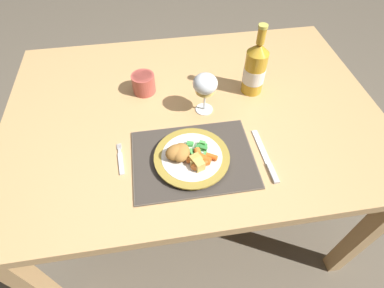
{
  "coord_description": "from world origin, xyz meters",
  "views": [
    {
      "loc": [
        -0.12,
        -0.78,
        1.49
      ],
      "look_at": [
        -0.03,
        -0.2,
        0.78
      ],
      "focal_mm": 28.0,
      "sensor_mm": 36.0,
      "label": 1
    }
  ],
  "objects_px": {
    "fork": "(121,161)",
    "wine_glass": "(205,85)",
    "dining_table": "(192,124)",
    "dinner_plate": "(192,158)",
    "table_knife": "(267,160)",
    "bottle": "(255,69)",
    "drinking_cup": "(144,83)"
  },
  "relations": [
    {
      "from": "dinner_plate",
      "to": "drinking_cup",
      "type": "height_order",
      "value": "drinking_cup"
    },
    {
      "from": "dining_table",
      "to": "wine_glass",
      "type": "distance_m",
      "value": 0.2
    },
    {
      "from": "table_knife",
      "to": "bottle",
      "type": "relative_size",
      "value": 0.8
    },
    {
      "from": "dinner_plate",
      "to": "fork",
      "type": "xyz_separation_m",
      "value": [
        -0.22,
        0.03,
        -0.01
      ]
    },
    {
      "from": "fork",
      "to": "drinking_cup",
      "type": "distance_m",
      "value": 0.34
    },
    {
      "from": "dinner_plate",
      "to": "bottle",
      "type": "relative_size",
      "value": 0.88
    },
    {
      "from": "dinner_plate",
      "to": "table_knife",
      "type": "bearing_deg",
      "value": -8.38
    },
    {
      "from": "fork",
      "to": "wine_glass",
      "type": "xyz_separation_m",
      "value": [
        0.3,
        0.19,
        0.11
      ]
    },
    {
      "from": "dining_table",
      "to": "fork",
      "type": "xyz_separation_m",
      "value": [
        -0.26,
        -0.2,
        0.09
      ]
    },
    {
      "from": "dining_table",
      "to": "table_knife",
      "type": "height_order",
      "value": "table_knife"
    },
    {
      "from": "bottle",
      "to": "drinking_cup",
      "type": "relative_size",
      "value": 3.1
    },
    {
      "from": "table_knife",
      "to": "bottle",
      "type": "height_order",
      "value": "bottle"
    },
    {
      "from": "wine_glass",
      "to": "bottle",
      "type": "distance_m",
      "value": 0.21
    },
    {
      "from": "bottle",
      "to": "dinner_plate",
      "type": "bearing_deg",
      "value": -132.73
    },
    {
      "from": "table_knife",
      "to": "wine_glass",
      "type": "xyz_separation_m",
      "value": [
        -0.15,
        0.25,
        0.11
      ]
    },
    {
      "from": "wine_glass",
      "to": "bottle",
      "type": "xyz_separation_m",
      "value": [
        0.2,
        0.08,
        -0.01
      ]
    },
    {
      "from": "dining_table",
      "to": "drinking_cup",
      "type": "bearing_deg",
      "value": 144.12
    },
    {
      "from": "drinking_cup",
      "to": "dining_table",
      "type": "bearing_deg",
      "value": -35.88
    },
    {
      "from": "table_knife",
      "to": "dinner_plate",
      "type": "bearing_deg",
      "value": 171.62
    },
    {
      "from": "dinner_plate",
      "to": "fork",
      "type": "relative_size",
      "value": 1.9
    },
    {
      "from": "fork",
      "to": "table_knife",
      "type": "height_order",
      "value": "table_knife"
    },
    {
      "from": "fork",
      "to": "drinking_cup",
      "type": "relative_size",
      "value": 1.44
    },
    {
      "from": "fork",
      "to": "wine_glass",
      "type": "distance_m",
      "value": 0.37
    },
    {
      "from": "dinner_plate",
      "to": "fork",
      "type": "height_order",
      "value": "dinner_plate"
    },
    {
      "from": "dining_table",
      "to": "wine_glass",
      "type": "xyz_separation_m",
      "value": [
        0.04,
        -0.02,
        0.2
      ]
    },
    {
      "from": "table_knife",
      "to": "bottle",
      "type": "distance_m",
      "value": 0.35
    },
    {
      "from": "table_knife",
      "to": "wine_glass",
      "type": "distance_m",
      "value": 0.32
    },
    {
      "from": "dinner_plate",
      "to": "wine_glass",
      "type": "distance_m",
      "value": 0.25
    },
    {
      "from": "dining_table",
      "to": "dinner_plate",
      "type": "bearing_deg",
      "value": -99.43
    },
    {
      "from": "fork",
      "to": "table_knife",
      "type": "relative_size",
      "value": 0.58
    },
    {
      "from": "dining_table",
      "to": "drinking_cup",
      "type": "height_order",
      "value": "drinking_cup"
    },
    {
      "from": "dinner_plate",
      "to": "fork",
      "type": "distance_m",
      "value": 0.22
    }
  ]
}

